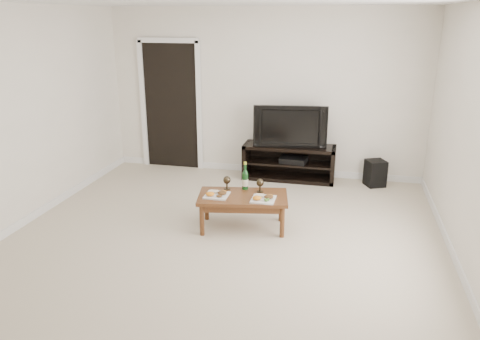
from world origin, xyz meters
name	(u,v)px	position (x,y,z in m)	size (l,w,h in m)	color
floor	(218,248)	(0.00, 0.00, 0.00)	(5.50, 5.50, 0.00)	beige
back_wall	(264,93)	(0.00, 2.77, 1.30)	(5.00, 0.04, 2.60)	white
doorway	(171,107)	(-1.55, 2.73, 1.02)	(0.90, 0.02, 2.05)	black
media_console	(289,162)	(0.46, 2.50, 0.28)	(1.42, 0.45, 0.55)	black
television	(290,125)	(0.46, 2.50, 0.87)	(1.11, 0.15, 0.64)	black
av_receiver	(294,160)	(0.53, 2.48, 0.33)	(0.40, 0.30, 0.08)	black
subwoofer	(375,173)	(1.77, 2.48, 0.20)	(0.27, 0.27, 0.40)	black
coffee_table	(243,212)	(0.15, 0.58, 0.21)	(1.05, 0.58, 0.42)	brown
plate_left	(217,193)	(-0.15, 0.49, 0.45)	(0.27, 0.27, 0.07)	white
plate_right	(263,197)	(0.41, 0.49, 0.45)	(0.27, 0.27, 0.07)	white
wine_bottle	(245,176)	(0.13, 0.80, 0.59)	(0.07, 0.07, 0.35)	#103B15
goblet_left	(227,183)	(-0.09, 0.74, 0.51)	(0.09, 0.09, 0.17)	#322A1B
goblet_right	(260,185)	(0.33, 0.74, 0.51)	(0.09, 0.09, 0.17)	#322A1B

